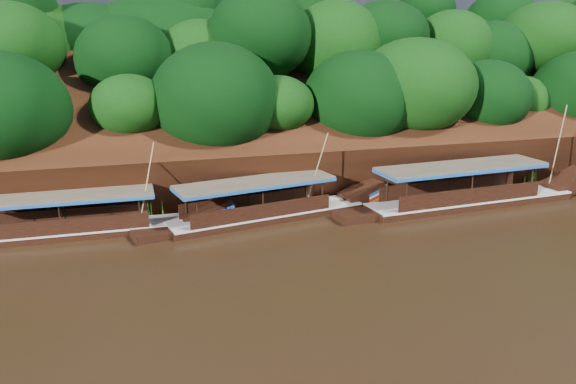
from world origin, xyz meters
name	(u,v)px	position (x,y,z in m)	size (l,w,h in m)	color
ground	(312,264)	(0.00, 0.00, 0.00)	(160.00, 160.00, 0.00)	black
riverbank	(226,142)	(-0.01, 22.73, 1.89)	(120.00, 30.06, 19.40)	black
boat_0	(482,195)	(13.83, 6.29, 0.62)	(17.10, 3.61, 6.89)	black
boat_1	(279,209)	(0.36, 7.34, 0.56)	(14.43, 4.72, 5.66)	black
boat_2	(93,225)	(-10.28, 7.53, 0.53)	(14.90, 2.53, 5.37)	black
reeds	(208,199)	(-3.60, 9.44, 0.89)	(50.41, 2.38, 2.14)	#2A6018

